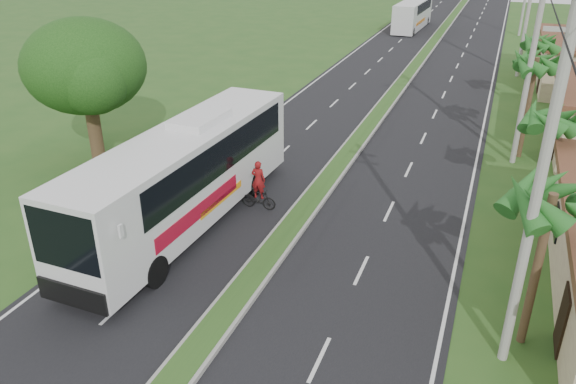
% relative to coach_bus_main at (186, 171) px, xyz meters
% --- Properties ---
extents(ground, '(180.00, 180.00, 0.00)m').
position_rel_coach_bus_main_xyz_m(ground, '(4.18, -5.94, -2.43)').
color(ground, '#2A531E').
rests_on(ground, ground).
extents(road_asphalt, '(14.00, 160.00, 0.02)m').
position_rel_coach_bus_main_xyz_m(road_asphalt, '(4.18, 14.06, -2.42)').
color(road_asphalt, black).
rests_on(road_asphalt, ground).
extents(median_strip, '(1.20, 160.00, 0.18)m').
position_rel_coach_bus_main_xyz_m(median_strip, '(4.18, 14.06, -2.32)').
color(median_strip, gray).
rests_on(median_strip, ground).
extents(lane_edge_left, '(0.12, 160.00, 0.01)m').
position_rel_coach_bus_main_xyz_m(lane_edge_left, '(-2.52, 14.06, -2.43)').
color(lane_edge_left, silver).
rests_on(lane_edge_left, ground).
extents(lane_edge_right, '(0.12, 160.00, 0.01)m').
position_rel_coach_bus_main_xyz_m(lane_edge_right, '(10.88, 14.06, -2.43)').
color(lane_edge_right, silver).
rests_on(lane_edge_right, ground).
extents(palm_verge_a, '(2.40, 2.40, 5.45)m').
position_rel_coach_bus_main_xyz_m(palm_verge_a, '(13.18, -2.94, 2.31)').
color(palm_verge_a, '#473321').
rests_on(palm_verge_a, ground).
extents(palm_verge_b, '(2.40, 2.40, 5.05)m').
position_rel_coach_bus_main_xyz_m(palm_verge_b, '(13.58, 6.06, 1.93)').
color(palm_verge_b, '#473321').
rests_on(palm_verge_b, ground).
extents(palm_verge_c, '(2.40, 2.40, 5.85)m').
position_rel_coach_bus_main_xyz_m(palm_verge_c, '(12.98, 13.06, 2.69)').
color(palm_verge_c, '#473321').
rests_on(palm_verge_c, ground).
extents(palm_verge_d, '(2.40, 2.40, 5.25)m').
position_rel_coach_bus_main_xyz_m(palm_verge_d, '(13.48, 22.06, 2.12)').
color(palm_verge_d, '#473321').
rests_on(palm_verge_d, ground).
extents(shade_tree, '(6.30, 6.00, 7.54)m').
position_rel_coach_bus_main_xyz_m(shade_tree, '(-7.93, 4.08, 2.60)').
color(shade_tree, '#473321').
rests_on(shade_tree, ground).
extents(utility_pole_a, '(1.60, 0.28, 11.00)m').
position_rel_coach_bus_main_xyz_m(utility_pole_a, '(12.68, -3.94, 3.25)').
color(utility_pole_a, gray).
rests_on(utility_pole_a, ground).
extents(utility_pole_b, '(3.20, 0.28, 12.00)m').
position_rel_coach_bus_main_xyz_m(utility_pole_b, '(12.65, 12.06, 3.83)').
color(utility_pole_b, gray).
rests_on(utility_pole_b, ground).
extents(utility_pole_c, '(1.60, 0.28, 11.00)m').
position_rel_coach_bus_main_xyz_m(utility_pole_c, '(12.68, 32.06, 3.25)').
color(utility_pole_c, gray).
rests_on(utility_pole_c, ground).
extents(coach_bus_main, '(3.30, 13.75, 4.42)m').
position_rel_coach_bus_main_xyz_m(coach_bus_main, '(0.00, 0.00, 0.00)').
color(coach_bus_main, silver).
rests_on(coach_bus_main, ground).
extents(coach_bus_far, '(2.86, 11.30, 3.27)m').
position_rel_coach_bus_main_xyz_m(coach_bus_far, '(0.55, 52.00, -0.57)').
color(coach_bus_far, silver).
rests_on(coach_bus_far, ground).
extents(motorcyclist, '(1.61, 0.48, 2.30)m').
position_rel_coach_bus_main_xyz_m(motorcyclist, '(2.18, 2.27, -1.56)').
color(motorcyclist, black).
rests_on(motorcyclist, ground).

